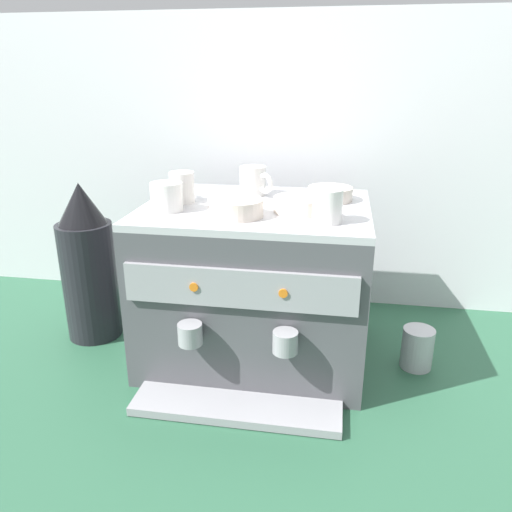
% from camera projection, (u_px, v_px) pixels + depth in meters
% --- Properties ---
extents(ground_plane, '(4.00, 4.00, 0.00)m').
position_uv_depth(ground_plane, '(256.00, 350.00, 1.40)').
color(ground_plane, '#28563D').
extents(tiled_backsplash_wall, '(2.80, 0.03, 0.91)m').
position_uv_depth(tiled_backsplash_wall, '(276.00, 165.00, 1.60)').
color(tiled_backsplash_wall, silver).
rests_on(tiled_backsplash_wall, ground_plane).
extents(espresso_machine, '(0.57, 0.56, 0.42)m').
position_uv_depth(espresso_machine, '(256.00, 283.00, 1.33)').
color(espresso_machine, '#4C4C51').
rests_on(espresso_machine, ground_plane).
extents(ceramic_cup_0, '(0.08, 0.12, 0.07)m').
position_uv_depth(ceramic_cup_0, '(167.00, 196.00, 1.20)').
color(ceramic_cup_0, white).
rests_on(ceramic_cup_0, espresso_machine).
extents(ceramic_cup_1, '(0.08, 0.09, 0.08)m').
position_uv_depth(ceramic_cup_1, '(182.00, 187.00, 1.28)').
color(ceramic_cup_1, white).
rests_on(ceramic_cup_1, espresso_machine).
extents(ceramic_cup_2, '(0.07, 0.10, 0.08)m').
position_uv_depth(ceramic_cup_2, '(327.00, 205.00, 1.11)').
color(ceramic_cup_2, white).
rests_on(ceramic_cup_2, espresso_machine).
extents(ceramic_cup_3, '(0.10, 0.09, 0.08)m').
position_uv_depth(ceramic_cup_3, '(254.00, 181.00, 1.35)').
color(ceramic_cup_3, white).
rests_on(ceramic_cup_3, espresso_machine).
extents(ceramic_bowl_0, '(0.12, 0.12, 0.03)m').
position_uv_depth(ceramic_bowl_0, '(330.00, 194.00, 1.30)').
color(ceramic_bowl_0, beige).
rests_on(ceramic_bowl_0, espresso_machine).
extents(ceramic_bowl_1, '(0.12, 0.12, 0.04)m').
position_uv_depth(ceramic_bowl_1, '(238.00, 208.00, 1.16)').
color(ceramic_bowl_1, beige).
rests_on(ceramic_bowl_1, espresso_machine).
extents(ceramic_bowl_2, '(0.09, 0.09, 0.03)m').
position_uv_depth(ceramic_bowl_2, '(225.00, 199.00, 1.26)').
color(ceramic_bowl_2, beige).
rests_on(ceramic_bowl_2, espresso_machine).
extents(ceramic_bowl_3, '(0.12, 0.12, 0.04)m').
position_uv_depth(ceramic_bowl_3, '(299.00, 205.00, 1.19)').
color(ceramic_bowl_3, beige).
rests_on(ceramic_bowl_3, espresso_machine).
extents(coffee_grinder, '(0.15, 0.15, 0.46)m').
position_uv_depth(coffee_grinder, '(88.00, 266.00, 1.42)').
color(coffee_grinder, black).
rests_on(coffee_grinder, ground_plane).
extents(milk_pitcher, '(0.08, 0.08, 0.11)m').
position_uv_depth(milk_pitcher, '(417.00, 348.00, 1.31)').
color(milk_pitcher, '#B7B7BC').
rests_on(milk_pitcher, ground_plane).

